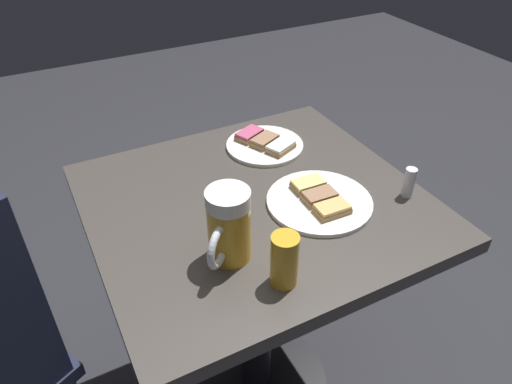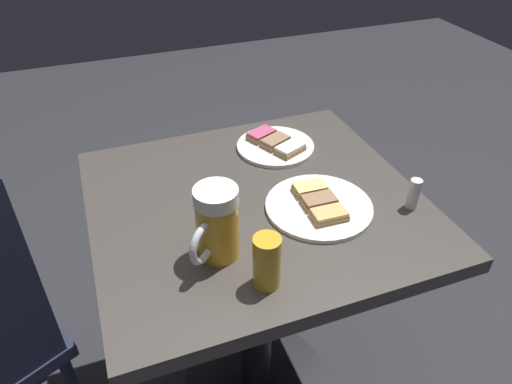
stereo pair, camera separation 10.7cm
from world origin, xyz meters
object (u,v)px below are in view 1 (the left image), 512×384
object	(u,v)px
beer_mug	(228,227)
beer_glass_small	(284,260)
salt_shaker	(409,182)
plate_near	(265,144)
plate_far	(319,200)

from	to	relation	value
beer_mug	beer_glass_small	size ratio (longest dim) A/B	1.43
beer_glass_small	salt_shaker	size ratio (longest dim) A/B	1.49
salt_shaker	beer_glass_small	bearing A→B (deg)	14.50
plate_near	salt_shaker	xyz separation A→B (m)	(-0.19, 0.34, 0.03)
plate_far	salt_shaker	size ratio (longest dim) A/B	3.29
plate_near	beer_mug	distance (m)	0.43
plate_far	beer_mug	xyz separation A→B (m)	(0.25, 0.06, 0.07)
plate_near	plate_far	distance (m)	0.27
plate_near	plate_far	xyz separation A→B (m)	(0.01, 0.27, -0.00)
plate_near	salt_shaker	bearing A→B (deg)	118.82
plate_near	plate_far	bearing A→B (deg)	88.38
beer_mug	plate_far	bearing A→B (deg)	-166.16
plate_far	beer_mug	distance (m)	0.27
plate_near	beer_mug	bearing A→B (deg)	52.25
beer_glass_small	salt_shaker	xyz separation A→B (m)	(-0.38, -0.10, -0.02)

